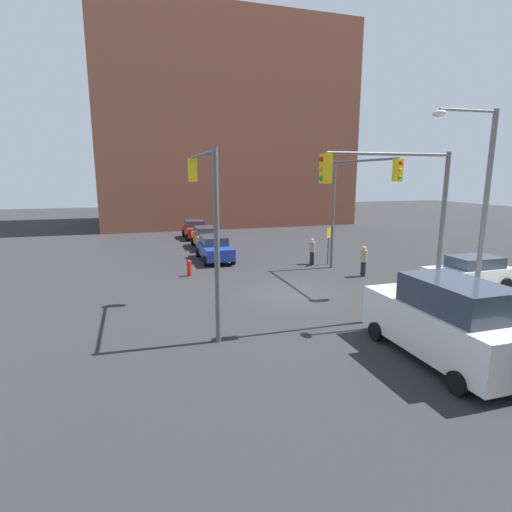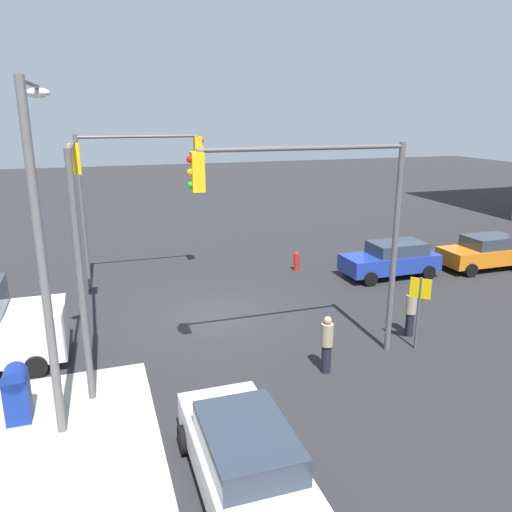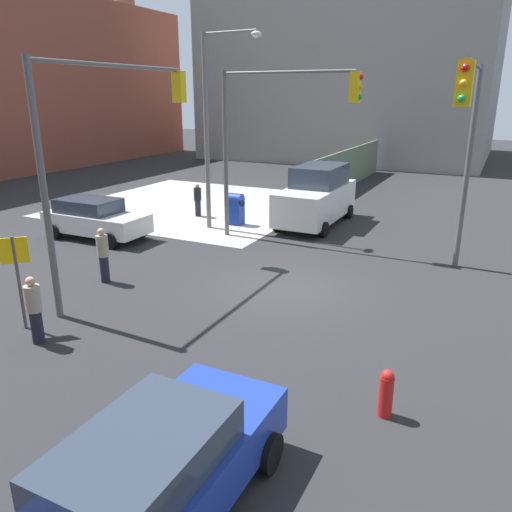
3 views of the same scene
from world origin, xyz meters
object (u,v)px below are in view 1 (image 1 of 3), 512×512
(fire_hydrant, at_px, (189,268))
(coupe_white, at_px, (470,272))
(street_lamp_corner, at_px, (478,200))
(pedestrian_crossing, at_px, (312,251))
(traffic_signal_se_corner, at_px, (205,203))
(traffic_signal_ne_corner, at_px, (398,203))
(hatchback_orange, at_px, (206,237))
(coupe_blue, at_px, (214,248))
(van_white_delivery, at_px, (445,321))
(pedestrian_walking_north, at_px, (364,261))
(traffic_signal_nw_corner, at_px, (355,193))
(coupe_red, at_px, (195,229))
(mailbox_blue, at_px, (480,309))

(fire_hydrant, xyz_separation_m, coupe_white, (6.68, 13.25, 0.36))
(fire_hydrant, distance_m, coupe_white, 14.84)
(street_lamp_corner, relative_size, pedestrian_crossing, 4.81)
(traffic_signal_se_corner, xyz_separation_m, traffic_signal_ne_corner, (2.01, 6.91, 0.01))
(fire_hydrant, bearing_deg, hatchback_orange, 163.86)
(coupe_blue, bearing_deg, hatchback_orange, 176.14)
(coupe_white, relative_size, van_white_delivery, 0.80)
(fire_hydrant, relative_size, pedestrian_walking_north, 0.54)
(hatchback_orange, relative_size, coupe_blue, 0.94)
(traffic_signal_nw_corner, bearing_deg, pedestrian_walking_north, 86.14)
(traffic_signal_ne_corner, xyz_separation_m, coupe_red, (-23.39, -4.19, -3.79))
(pedestrian_walking_north, bearing_deg, pedestrian_crossing, -114.39)
(mailbox_blue, distance_m, van_white_delivery, 3.68)
(traffic_signal_ne_corner, distance_m, mailbox_blue, 4.96)
(coupe_white, bearing_deg, street_lamp_corner, -45.88)
(mailbox_blue, bearing_deg, coupe_white, 138.19)
(mailbox_blue, bearing_deg, van_white_delivery, -61.56)
(coupe_white, relative_size, pedestrian_crossing, 2.61)
(coupe_white, height_order, pedestrian_walking_north, pedestrian_walking_north)
(traffic_signal_ne_corner, bearing_deg, fire_hydrant, -145.18)
(pedestrian_crossing, bearing_deg, traffic_signal_se_corner, -29.68)
(traffic_signal_ne_corner, relative_size, coupe_white, 1.50)
(mailbox_blue, relative_size, coupe_white, 0.33)
(coupe_red, distance_m, hatchback_orange, 5.09)
(traffic_signal_se_corner, distance_m, fire_hydrant, 8.56)
(traffic_signal_se_corner, height_order, pedestrian_crossing, traffic_signal_se_corner)
(traffic_signal_ne_corner, relative_size, pedestrian_walking_north, 3.73)
(street_lamp_corner, height_order, coupe_white, street_lamp_corner)
(mailbox_blue, xyz_separation_m, fire_hydrant, (-11.20, -9.20, -0.28))
(fire_hydrant, relative_size, pedestrian_crossing, 0.57)
(van_white_delivery, bearing_deg, traffic_signal_nw_corner, 164.86)
(van_white_delivery, relative_size, pedestrian_walking_north, 3.10)
(pedestrian_crossing, bearing_deg, coupe_blue, -102.07)
(traffic_signal_se_corner, relative_size, coupe_white, 1.50)
(coupe_white, distance_m, coupe_blue, 15.22)
(street_lamp_corner, height_order, van_white_delivery, street_lamp_corner)
(traffic_signal_ne_corner, xyz_separation_m, pedestrian_crossing, (-10.30, 1.39, -3.77))
(traffic_signal_nw_corner, distance_m, coupe_white, 7.02)
(traffic_signal_ne_corner, xyz_separation_m, fire_hydrant, (-9.50, -6.61, -4.15))
(traffic_signal_ne_corner, distance_m, hatchback_orange, 19.12)
(van_white_delivery, relative_size, pedestrian_crossing, 3.25)
(mailbox_blue, relative_size, coupe_red, 0.37)
(traffic_signal_nw_corner, bearing_deg, hatchback_orange, -152.34)
(coupe_blue, bearing_deg, traffic_signal_se_corner, -12.52)
(fire_hydrant, relative_size, coupe_white, 0.22)
(coupe_white, distance_m, van_white_delivery, 9.59)
(pedestrian_crossing, bearing_deg, van_white_delivery, 7.06)
(van_white_delivery, bearing_deg, coupe_blue, -167.23)
(coupe_white, distance_m, coupe_red, 23.24)
(pedestrian_crossing, height_order, pedestrian_walking_north, pedestrian_walking_north)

